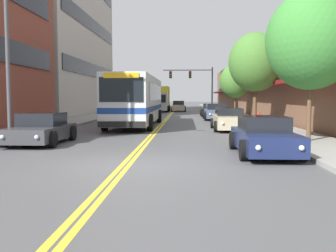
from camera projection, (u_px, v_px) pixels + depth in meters
The scene contains 20 objects.
ground_plane at pixel (172, 113), 47.61m from camera, with size 240.00×240.00×0.00m, color #4C4C4F.
sidewalk_left at pixel (118, 112), 47.93m from camera, with size 2.82×106.00×0.15m.
sidewalk_right at pixel (227, 112), 47.29m from camera, with size 2.82×106.00×0.15m.
centre_line at pixel (172, 113), 47.61m from camera, with size 0.34×106.00×0.01m.
storefront_row_right at pixel (272, 85), 46.76m from camera, with size 9.10×68.00×7.04m.
city_bus at pixel (137, 99), 25.57m from camera, with size 2.92×12.21×3.28m.
car_silver_parked_left_near at pixel (132, 109), 41.80m from camera, with size 2.04×4.59×1.36m.
car_dark_grey_parked_left_mid at pixel (41, 129), 15.69m from camera, with size 2.10×4.21×1.29m.
car_navy_parked_right_foreground at pixel (264, 137), 12.67m from camera, with size 1.99×4.35×1.30m.
car_black_parked_right_mid at pixel (211, 110), 38.74m from camera, with size 2.12×4.56×1.32m.
car_beige_parked_right_far at pixel (229, 120), 22.13m from camera, with size 1.98×4.61×1.30m.
car_slate_blue_parked_right_end at pixel (216, 112), 32.47m from camera, with size 2.15×4.67×1.41m.
car_champagne_moving_lead at pixel (179, 106), 52.40m from camera, with size 2.02×4.85×1.47m.
box_truck at pixel (160, 99), 51.17m from camera, with size 2.64×6.99×3.42m.
traffic_signal_mast at pixel (195, 80), 49.04m from camera, with size 6.52×0.38×5.86m.
street_lamp_left_near at pixel (12, 26), 14.61m from camera, with size 1.80×0.28×8.09m.
street_tree_right_near at pixel (311, 41), 15.19m from camera, with size 3.65×3.65×6.11m.
street_tree_right_mid at pixel (255, 62), 24.94m from camera, with size 3.57×3.57×6.11m.
street_tree_right_far at pixel (235, 81), 37.85m from camera, with size 3.14×3.14×5.18m.
fire_hydrant at pixel (258, 121), 21.69m from camera, with size 0.32×0.24×0.90m.
Camera 1 is at (1.71, -10.58, 1.94)m, focal length 40.00 mm.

